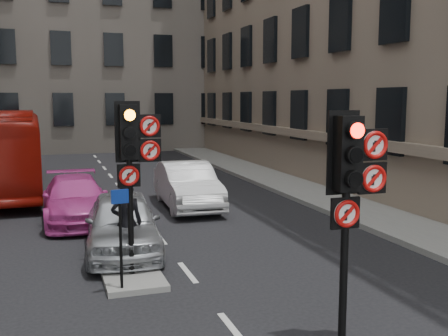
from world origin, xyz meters
TOP-DOWN VIEW (x-y plane):
  - pavement_right at (7.20, 12.00)m, footprint 3.00×50.00m
  - centre_island at (-1.20, 5.00)m, footprint 1.20×2.00m
  - building_far at (0.00, 38.00)m, footprint 30.00×14.00m
  - signal_near at (1.49, 0.99)m, footprint 0.91×0.40m
  - signal_far at (-1.11, 4.99)m, footprint 0.91×0.40m
  - car_silver at (-1.11, 7.00)m, footprint 2.12×4.44m
  - car_white at (1.72, 11.67)m, footprint 1.82×4.76m
  - car_pink at (-2.06, 10.81)m, footprint 1.93×4.67m
  - bus_red at (-4.50, 17.42)m, footprint 2.99×11.74m
  - motorcycle at (-0.64, 6.75)m, footprint 0.60×1.60m
  - motorcyclist at (-1.15, 6.00)m, footprint 0.77×0.58m
  - info_sign at (-1.51, 4.18)m, footprint 0.33×0.12m

SIDE VIEW (x-z plane):
  - centre_island at x=-1.20m, z-range 0.00..0.12m
  - pavement_right at x=7.20m, z-range 0.00..0.16m
  - motorcycle at x=-0.64m, z-range 0.00..0.94m
  - car_pink at x=-2.06m, z-range 0.00..1.35m
  - car_silver at x=-1.11m, z-range 0.00..1.46m
  - car_white at x=1.72m, z-range 0.00..1.55m
  - motorcyclist at x=-1.15m, z-range 0.00..1.91m
  - info_sign at x=-1.51m, z-range 0.40..2.33m
  - bus_red at x=-4.50m, z-range 0.00..3.25m
  - signal_near at x=1.49m, z-range 0.79..4.37m
  - signal_far at x=-1.11m, z-range 0.91..4.49m
  - building_far at x=0.00m, z-range 0.00..20.00m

